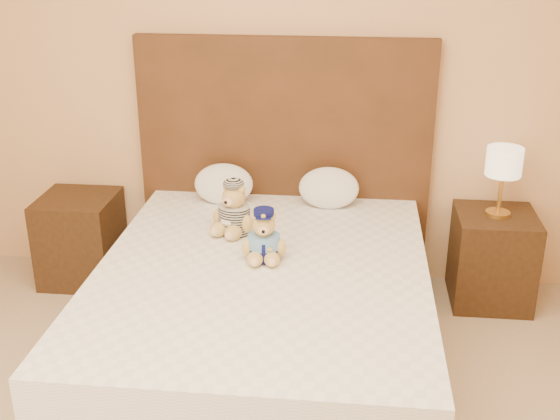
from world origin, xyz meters
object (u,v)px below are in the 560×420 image
object	(u,v)px
nightstand_right	(492,258)
lamp	(504,165)
teddy_prisoner	(234,208)
pillow_left	(224,182)
bed	(263,316)
pillow_right	(329,186)
teddy_police	(264,235)
nightstand_left	(81,239)

from	to	relation	value
nightstand_right	lamp	xyz separation A→B (m)	(-0.00, 0.00, 0.57)
teddy_prisoner	pillow_left	distance (m)	0.46
lamp	pillow_left	size ratio (longest dim) A/B	1.14
bed	pillow_right	bearing A→B (deg)	71.22
teddy_prisoner	pillow_right	xyz separation A→B (m)	(0.48, 0.44, -0.02)
bed	lamp	xyz separation A→B (m)	(1.25, 0.80, 0.57)
teddy_police	bed	bearing A→B (deg)	-94.38
nightstand_left	pillow_left	xyz separation A→B (m)	(0.91, 0.03, 0.40)
teddy_police	pillow_left	bearing A→B (deg)	109.30
pillow_left	pillow_right	bearing A→B (deg)	0.00
nightstand_left	teddy_police	size ratio (longest dim) A/B	2.08
nightstand_left	pillow_right	distance (m)	1.58
bed	pillow_right	distance (m)	0.96
pillow_right	bed	bearing A→B (deg)	-108.78
bed	lamp	distance (m)	1.59
nightstand_right	pillow_right	world-z (taller)	pillow_right
teddy_police	pillow_right	world-z (taller)	teddy_police
nightstand_left	lamp	world-z (taller)	lamp
teddy_prisoner	pillow_right	world-z (taller)	teddy_prisoner
nightstand_right	nightstand_left	bearing A→B (deg)	180.00
teddy_prisoner	pillow_left	size ratio (longest dim) A/B	0.81
bed	pillow_left	world-z (taller)	pillow_left
bed	nightstand_right	world-z (taller)	same
nightstand_right	pillow_right	size ratio (longest dim) A/B	1.57
nightstand_left	pillow_left	world-z (taller)	pillow_left
teddy_police	nightstand_left	bearing A→B (deg)	145.03
bed	teddy_prisoner	size ratio (longest dim) A/B	7.00
pillow_right	nightstand_left	bearing A→B (deg)	-178.88
nightstand_left	pillow_right	size ratio (longest dim) A/B	1.57
pillow_right	pillow_left	bearing A→B (deg)	180.00
pillow_left	nightstand_left	bearing A→B (deg)	-178.11
pillow_left	nightstand_right	bearing A→B (deg)	-1.08
nightstand_left	bed	bearing A→B (deg)	-32.62
pillow_right	teddy_prisoner	bearing A→B (deg)	-137.68
lamp	pillow_right	world-z (taller)	lamp
nightstand_left	teddy_police	xyz separation A→B (m)	(1.25, -0.71, 0.41)
nightstand_right	pillow_left	world-z (taller)	pillow_left
teddy_prisoner	nightstand_left	bearing A→B (deg)	-177.54
nightstand_right	teddy_prisoner	xyz separation A→B (m)	(-1.45, -0.41, 0.42)
lamp	teddy_prisoner	bearing A→B (deg)	-164.21
bed	pillow_right	world-z (taller)	pillow_right
bed	nightstand_right	distance (m)	1.48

